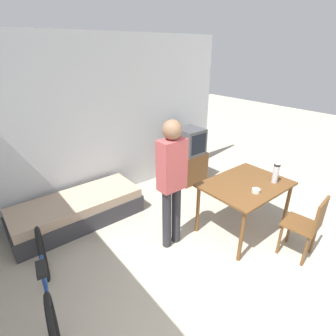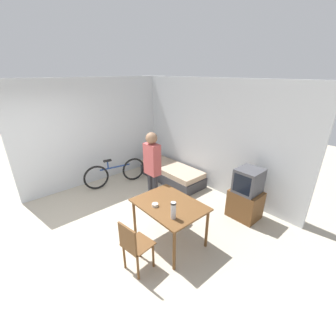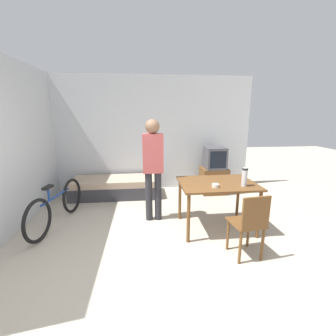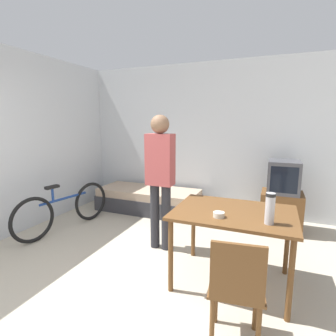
{
  "view_description": "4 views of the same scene",
  "coord_description": "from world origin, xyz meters",
  "px_view_note": "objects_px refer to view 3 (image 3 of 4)",
  "views": [
    {
      "loc": [
        -1.73,
        -0.54,
        2.48
      ],
      "look_at": [
        0.24,
        1.91,
        1.02
      ],
      "focal_mm": 28.0,
      "sensor_mm": 36.0,
      "label": 1
    },
    {
      "loc": [
        3.5,
        -0.9,
        2.83
      ],
      "look_at": [
        0.36,
        1.87,
        1.02
      ],
      "focal_mm": 24.0,
      "sensor_mm": 36.0,
      "label": 2
    },
    {
      "loc": [
        -0.05,
        -2.01,
        1.82
      ],
      "look_at": [
        0.36,
        1.71,
        0.92
      ],
      "focal_mm": 24.0,
      "sensor_mm": 36.0,
      "label": 3
    },
    {
      "loc": [
        1.44,
        -1.31,
        1.65
      ],
      "look_at": [
        0.07,
        2.01,
        1.02
      ],
      "focal_mm": 28.0,
      "sensor_mm": 36.0,
      "label": 4
    }
  ],
  "objects_px": {
    "daybed": "(115,187)",
    "thermos_flask": "(245,176)",
    "mate_bowl": "(215,186)",
    "bicycle": "(57,206)",
    "dining_table": "(217,188)",
    "wooden_chair": "(250,223)",
    "tv": "(214,172)",
    "person_standing": "(153,163)"
  },
  "relations": [
    {
      "from": "tv",
      "to": "bicycle",
      "type": "relative_size",
      "value": 0.66
    },
    {
      "from": "mate_bowl",
      "to": "person_standing",
      "type": "bearing_deg",
      "value": 144.23
    },
    {
      "from": "tv",
      "to": "bicycle",
      "type": "xyz_separation_m",
      "value": [
        -3.08,
        -1.26,
        -0.17
      ]
    },
    {
      "from": "tv",
      "to": "person_standing",
      "type": "height_order",
      "value": "person_standing"
    },
    {
      "from": "daybed",
      "to": "wooden_chair",
      "type": "relative_size",
      "value": 2.19
    },
    {
      "from": "tv",
      "to": "person_standing",
      "type": "xyz_separation_m",
      "value": [
        -1.48,
        -1.25,
        0.52
      ]
    },
    {
      "from": "wooden_chair",
      "to": "bicycle",
      "type": "distance_m",
      "value": 3.02
    },
    {
      "from": "dining_table",
      "to": "wooden_chair",
      "type": "distance_m",
      "value": 0.87
    },
    {
      "from": "dining_table",
      "to": "thermos_flask",
      "type": "height_order",
      "value": "thermos_flask"
    },
    {
      "from": "daybed",
      "to": "tv",
      "type": "xyz_separation_m",
      "value": [
        2.29,
        -0.03,
        0.3
      ]
    },
    {
      "from": "daybed",
      "to": "thermos_flask",
      "type": "height_order",
      "value": "thermos_flask"
    },
    {
      "from": "dining_table",
      "to": "person_standing",
      "type": "height_order",
      "value": "person_standing"
    },
    {
      "from": "wooden_chair",
      "to": "mate_bowl",
      "type": "xyz_separation_m",
      "value": [
        -0.26,
        0.61,
        0.3
      ]
    },
    {
      "from": "daybed",
      "to": "mate_bowl",
      "type": "distance_m",
      "value": 2.62
    },
    {
      "from": "dining_table",
      "to": "wooden_chair",
      "type": "relative_size",
      "value": 1.34
    },
    {
      "from": "tv",
      "to": "wooden_chair",
      "type": "distance_m",
      "value": 2.52
    },
    {
      "from": "person_standing",
      "to": "mate_bowl",
      "type": "height_order",
      "value": "person_standing"
    },
    {
      "from": "daybed",
      "to": "person_standing",
      "type": "bearing_deg",
      "value": -57.63
    },
    {
      "from": "bicycle",
      "to": "mate_bowl",
      "type": "bearing_deg",
      "value": -13.98
    },
    {
      "from": "mate_bowl",
      "to": "tv",
      "type": "bearing_deg",
      "value": 72.53
    },
    {
      "from": "dining_table",
      "to": "daybed",
      "type": "bearing_deg",
      "value": 136.82
    },
    {
      "from": "tv",
      "to": "wooden_chair",
      "type": "height_order",
      "value": "tv"
    },
    {
      "from": "daybed",
      "to": "tv",
      "type": "distance_m",
      "value": 2.31
    },
    {
      "from": "wooden_chair",
      "to": "person_standing",
      "type": "relative_size",
      "value": 0.5
    },
    {
      "from": "dining_table",
      "to": "wooden_chair",
      "type": "xyz_separation_m",
      "value": [
        0.15,
        -0.84,
        -0.18
      ]
    },
    {
      "from": "mate_bowl",
      "to": "daybed",
      "type": "bearing_deg",
      "value": 131.5
    },
    {
      "from": "mate_bowl",
      "to": "bicycle",
      "type": "bearing_deg",
      "value": 166.02
    },
    {
      "from": "daybed",
      "to": "thermos_flask",
      "type": "distance_m",
      "value": 2.95
    },
    {
      "from": "wooden_chair",
      "to": "bicycle",
      "type": "xyz_separation_m",
      "value": [
        -2.75,
        1.23,
        -0.17
      ]
    },
    {
      "from": "daybed",
      "to": "dining_table",
      "type": "distance_m",
      "value": 2.51
    },
    {
      "from": "dining_table",
      "to": "mate_bowl",
      "type": "relative_size",
      "value": 11.12
    },
    {
      "from": "thermos_flask",
      "to": "wooden_chair",
      "type": "bearing_deg",
      "value": -106.29
    },
    {
      "from": "thermos_flask",
      "to": "mate_bowl",
      "type": "relative_size",
      "value": 2.63
    },
    {
      "from": "tv",
      "to": "wooden_chair",
      "type": "xyz_separation_m",
      "value": [
        -0.33,
        -2.5,
        -0.01
      ]
    },
    {
      "from": "dining_table",
      "to": "mate_bowl",
      "type": "height_order",
      "value": "mate_bowl"
    },
    {
      "from": "person_standing",
      "to": "daybed",
      "type": "bearing_deg",
      "value": 122.37
    },
    {
      "from": "tv",
      "to": "dining_table",
      "type": "xyz_separation_m",
      "value": [
        -0.49,
        -1.66,
        0.18
      ]
    },
    {
      "from": "bicycle",
      "to": "mate_bowl",
      "type": "height_order",
      "value": "mate_bowl"
    },
    {
      "from": "wooden_chair",
      "to": "thermos_flask",
      "type": "height_order",
      "value": "thermos_flask"
    },
    {
      "from": "wooden_chair",
      "to": "mate_bowl",
      "type": "relative_size",
      "value": 8.29
    },
    {
      "from": "dining_table",
      "to": "bicycle",
      "type": "distance_m",
      "value": 2.65
    },
    {
      "from": "daybed",
      "to": "wooden_chair",
      "type": "bearing_deg",
      "value": -52.3
    }
  ]
}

